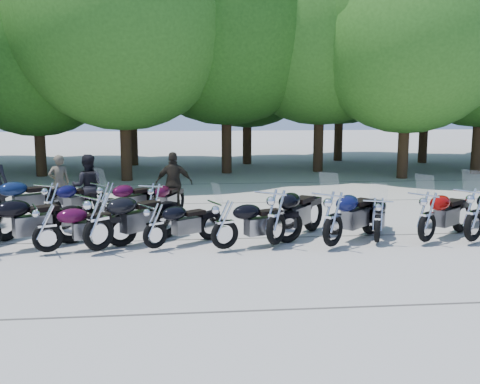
{
  "coord_description": "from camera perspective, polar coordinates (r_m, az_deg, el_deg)",
  "views": [
    {
      "loc": [
        -1.22,
        -11.14,
        3.23
      ],
      "look_at": [
        0.0,
        1.5,
        1.1
      ],
      "focal_mm": 42.0,
      "sensor_mm": 36.0,
      "label": 1
    }
  ],
  "objects": [
    {
      "name": "ground",
      "position": [
        11.67,
        0.71,
        -6.56
      ],
      "size": [
        90.0,
        90.0,
        0.0
      ],
      "primitive_type": "plane",
      "color": "#9F9A90",
      "rests_on": "ground"
    },
    {
      "name": "tree_2",
      "position": [
        24.82,
        -20.17,
        13.77
      ],
      "size": [
        7.31,
        7.31,
        8.97
      ],
      "color": "#3A2614",
      "rests_on": "ground"
    },
    {
      "name": "tree_3",
      "position": [
        22.72,
        -11.95,
        17.15
      ],
      "size": [
        8.7,
        8.7,
        10.67
      ],
      "color": "#3A2614",
      "rests_on": "ground"
    },
    {
      "name": "tree_4",
      "position": [
        24.53,
        -1.43,
        17.5
      ],
      "size": [
        9.13,
        9.13,
        11.2
      ],
      "color": "#3A2614",
      "rests_on": "ground"
    },
    {
      "name": "tree_5",
      "position": [
        25.26,
        8.25,
        17.04
      ],
      "size": [
        9.04,
        9.04,
        11.1
      ],
      "color": "#3A2614",
      "rests_on": "ground"
    },
    {
      "name": "tree_6",
      "position": [
        23.79,
        16.78,
        15.37
      ],
      "size": [
        8.0,
        8.0,
        9.82
      ],
      "color": "#3A2614",
      "rests_on": "ground"
    },
    {
      "name": "tree_10",
      "position": [
        29.09,
        -20.17,
        13.74
      ],
      "size": [
        7.78,
        7.78,
        9.55
      ],
      "color": "#3A2614",
      "rests_on": "ground"
    },
    {
      "name": "tree_11",
      "position": [
        27.78,
        -11.09,
        14.03
      ],
      "size": [
        7.56,
        7.56,
        9.28
      ],
      "color": "#3A2614",
      "rests_on": "ground"
    },
    {
      "name": "tree_12",
      "position": [
        27.89,
        0.75,
        14.66
      ],
      "size": [
        7.88,
        7.88,
        9.67
      ],
      "color": "#3A2614",
      "rests_on": "ground"
    },
    {
      "name": "tree_13",
      "position": [
        29.82,
        10.23,
        14.78
      ],
      "size": [
        8.31,
        8.31,
        10.2
      ],
      "color": "#3A2614",
      "rests_on": "ground"
    },
    {
      "name": "tree_14",
      "position": [
        29.84,
        18.59,
        14.04
      ],
      "size": [
        8.02,
        8.02,
        9.84
      ],
      "color": "#3A2614",
      "rests_on": "ground"
    },
    {
      "name": "motorcycle_3",
      "position": [
        12.27,
        -19.01,
        -3.35
      ],
      "size": [
        2.24,
        1.37,
        1.21
      ],
      "primitive_type": null,
      "rotation": [
        0.0,
        0.0,
        1.93
      ],
      "color": "#390724",
      "rests_on": "ground"
    },
    {
      "name": "motorcycle_4",
      "position": [
        12.04,
        -14.22,
        -2.8
      ],
      "size": [
        2.41,
        2.3,
        1.45
      ],
      "primitive_type": null,
      "rotation": [
        0.0,
        0.0,
        2.31
      ],
      "color": "black",
      "rests_on": "ground"
    },
    {
      "name": "motorcycle_5",
      "position": [
        12.06,
        -8.64,
        -3.28
      ],
      "size": [
        2.05,
        1.68,
        1.16
      ],
      "primitive_type": null,
      "rotation": [
        0.0,
        0.0,
        2.17
      ],
      "color": "black",
      "rests_on": "ground"
    },
    {
      "name": "motorcycle_6",
      "position": [
        11.85,
        -1.57,
        -3.17
      ],
      "size": [
        2.31,
        1.48,
        1.25
      ],
      "primitive_type": null,
      "rotation": [
        0.0,
        0.0,
        1.97
      ],
      "color": "black",
      "rests_on": "ground"
    },
    {
      "name": "motorcycle_7",
      "position": [
        12.18,
        3.7,
        -2.38
      ],
      "size": [
        2.2,
        2.49,
        1.45
      ],
      "primitive_type": null,
      "rotation": [
        0.0,
        0.0,
        2.47
      ],
      "color": "black",
      "rests_on": "ground"
    },
    {
      "name": "motorcycle_8",
      "position": [
        12.17,
        9.44,
        -2.54
      ],
      "size": [
        2.33,
        2.34,
        1.43
      ],
      "primitive_type": null,
      "rotation": [
        0.0,
        0.0,
        2.36
      ],
      "color": "#0D113A",
      "rests_on": "ground"
    },
    {
      "name": "motorcycle_9",
      "position": [
        12.79,
        13.82,
        -2.64
      ],
      "size": [
        1.37,
        2.2,
        1.19
      ],
      "primitive_type": null,
      "rotation": [
        0.0,
        0.0,
        2.77
      ],
      "color": "black",
      "rests_on": "ground"
    },
    {
      "name": "motorcycle_10",
      "position": [
        13.09,
        18.5,
        -2.25
      ],
      "size": [
        2.31,
        2.05,
        1.34
      ],
      "primitive_type": null,
      "rotation": [
        0.0,
        0.0,
        2.24
      ],
      "color": "#810604",
      "rests_on": "ground"
    },
    {
      "name": "motorcycle_11",
      "position": [
        13.47,
        22.71,
        -2.01
      ],
      "size": [
        2.5,
        2.07,
        1.42
      ],
      "primitive_type": null,
      "rotation": [
        0.0,
        0.0,
        2.18
      ],
      "color": "black",
      "rests_on": "ground"
    },
    {
      "name": "motorcycle_15",
      "position": [
        14.93,
        -18.58,
        -0.99
      ],
      "size": [
        1.77,
        2.27,
        1.27
      ],
      "primitive_type": null,
      "rotation": [
        0.0,
        0.0,
        2.58
      ],
      "color": "#0E0D3A",
      "rests_on": "ground"
    },
    {
      "name": "motorcycle_16",
      "position": [
        14.75,
        -13.38,
        -0.9
      ],
      "size": [
        2.05,
        2.05,
        1.26
      ],
      "primitive_type": null,
      "rotation": [
        0.0,
        0.0,
        2.36
      ],
      "color": "#400828",
      "rests_on": "ground"
    },
    {
      "name": "motorcycle_17",
      "position": [
        14.56,
        -8.69,
        -0.97
      ],
      "size": [
        1.4,
        2.23,
        1.21
      ],
      "primitive_type": null,
      "rotation": [
        0.0,
        0.0,
        2.76
      ],
      "color": "#35071B",
      "rests_on": "ground"
    },
    {
      "name": "rider_1",
      "position": [
        15.77,
        -15.22,
        0.57
      ],
      "size": [
        0.9,
        0.73,
        1.74
      ],
      "primitive_type": "imported",
      "rotation": [
        0.0,
        0.0,
        3.23
      ],
      "color": "black",
      "rests_on": "ground"
    },
    {
      "name": "rider_2",
      "position": [
        15.73,
        -6.73,
        0.86
      ],
      "size": [
        1.05,
        0.49,
        1.76
      ],
      "primitive_type": "imported",
      "rotation": [
        0.0,
        0.0,
        3.2
      ],
      "color": "black",
      "rests_on": "ground"
    },
    {
      "name": "rider_3",
      "position": [
        17.04,
        -17.88,
        0.9
      ],
      "size": [
        0.69,
        0.57,
        1.63
      ],
      "primitive_type": "imported",
      "rotation": [
        0.0,
        0.0,
        3.49
      ],
      "color": "brown",
      "rests_on": "ground"
    }
  ]
}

